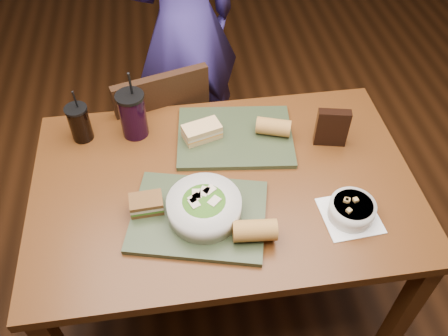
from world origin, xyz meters
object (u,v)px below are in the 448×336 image
at_px(dining_table, 224,199).
at_px(sandwich_near, 146,204).
at_px(tray_far, 235,137).
at_px(diner, 184,24).
at_px(salad_bowl, 204,206).
at_px(soup_bowl, 352,210).
at_px(cup_berry, 133,114).
at_px(sandwich_far, 202,132).
at_px(baguette_far, 273,127).
at_px(tray_near, 199,216).
at_px(chip_bag, 332,128).
at_px(chair_far, 167,135).
at_px(baguette_near, 255,230).
at_px(cup_cola, 80,123).

bearing_deg(dining_table, sandwich_near, -160.47).
relative_size(dining_table, tray_far, 3.10).
relative_size(diner, salad_bowl, 6.70).
relative_size(tray_far, soup_bowl, 2.24).
bearing_deg(cup_berry, soup_bowl, -36.07).
bearing_deg(diner, dining_table, 73.14).
distance_m(sandwich_far, baguette_far, 0.26).
bearing_deg(tray_near, diner, 87.30).
bearing_deg(chip_bag, chair_far, 158.37).
distance_m(dining_table, baguette_far, 0.32).
bearing_deg(cup_berry, baguette_near, -56.82).
distance_m(tray_far, salad_bowl, 0.38).
relative_size(dining_table, cup_berry, 4.67).
relative_size(sandwich_far, cup_cola, 0.68).
bearing_deg(sandwich_near, sandwich_far, 55.32).
height_order(salad_bowl, cup_berry, cup_berry).
relative_size(salad_bowl, sandwich_far, 1.55).
bearing_deg(diner, soup_bowl, 90.21).
distance_m(diner, salad_bowl, 1.12).
distance_m(tray_far, chip_bag, 0.35).
relative_size(baguette_near, cup_cola, 0.60).
relative_size(soup_bowl, baguette_far, 1.50).
xyz_separation_m(tray_far, salad_bowl, (-0.15, -0.35, 0.05)).
height_order(soup_bowl, cup_berry, cup_berry).
bearing_deg(cup_berry, salad_bowl, -63.89).
bearing_deg(baguette_far, sandwich_far, 176.22).
bearing_deg(salad_bowl, soup_bowl, -7.49).
height_order(salad_bowl, soup_bowl, salad_bowl).
relative_size(sandwich_near, sandwich_far, 0.71).
relative_size(soup_bowl, cup_berry, 0.67).
bearing_deg(salad_bowl, chip_bag, 29.17).
xyz_separation_m(tray_near, soup_bowl, (0.48, -0.06, 0.02)).
height_order(salad_bowl, sandwich_near, salad_bowl).
relative_size(soup_bowl, cup_cola, 0.85).
height_order(sandwich_near, cup_cola, cup_cola).
bearing_deg(dining_table, chip_bag, 18.17).
distance_m(sandwich_near, chip_bag, 0.71).
bearing_deg(chair_far, cup_cola, -141.34).
bearing_deg(tray_near, chip_bag, 28.14).
relative_size(tray_far, cup_cola, 1.91).
relative_size(chair_far, cup_cola, 4.04).
distance_m(dining_table, diner, 0.99).
height_order(sandwich_far, chip_bag, chip_bag).
relative_size(sandwich_far, baguette_near, 1.14).
height_order(sandwich_far, cup_berry, cup_berry).
xyz_separation_m(sandwich_far, baguette_far, (0.26, -0.02, 0.00)).
xyz_separation_m(tray_near, baguette_far, (0.31, 0.33, 0.04)).
distance_m(sandwich_far, cup_cola, 0.44).
xyz_separation_m(soup_bowl, baguette_near, (-0.32, -0.05, 0.02)).
bearing_deg(baguette_near, sandwich_far, 103.30).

